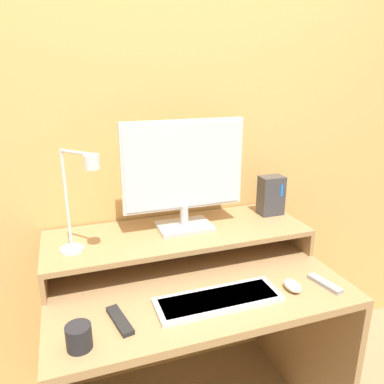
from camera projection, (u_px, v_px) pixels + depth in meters
The scene contains 11 objects.
wall_back at pixel (163, 137), 1.72m from camera, with size 6.00×0.05×2.50m.
desk at pixel (192, 324), 1.57m from camera, with size 1.13×0.75×0.76m.
monitor_shelf at pixel (178, 235), 1.63m from camera, with size 1.13×0.39×0.12m.
monitor at pixel (184, 173), 1.57m from camera, with size 0.53×0.17×0.47m.
desk_lamp at pixel (80, 197), 1.34m from camera, with size 0.17×0.18×0.40m.
router_dock at pixel (271, 195), 1.79m from camera, with size 0.11×0.08×0.19m.
keyboard at pixel (218, 300), 1.33m from camera, with size 0.45×0.15×0.02m.
mouse at pixel (293, 286), 1.40m from camera, with size 0.05×0.08×0.04m.
remote_control at pixel (120, 320), 1.22m from camera, with size 0.07×0.17×0.02m.
remote_secondary at pixel (325, 283), 1.43m from camera, with size 0.06×0.15×0.02m.
mug at pixel (79, 337), 1.10m from camera, with size 0.08×0.08×0.08m.
Camera 1 is at (-0.44, -0.88, 1.54)m, focal length 35.00 mm.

